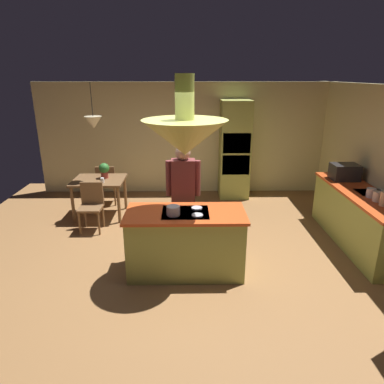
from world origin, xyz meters
TOP-DOWN VIEW (x-y plane):
  - ground at (0.00, 0.00)m, footprint 8.16×8.16m
  - wall_back at (0.00, 3.45)m, footprint 6.80×0.10m
  - kitchen_island at (0.00, -0.20)m, footprint 1.65×0.79m
  - counter_run_right at (2.84, 0.60)m, footprint 0.73×2.42m
  - oven_tower at (1.10, 3.04)m, footprint 0.66×0.62m
  - dining_table at (-1.70, 1.90)m, footprint 0.99×0.84m
  - person_at_island at (-0.03, 0.46)m, footprint 0.53×0.23m
  - range_hood at (0.00, -0.20)m, footprint 1.10×1.10m
  - pendant_light_over_table at (-1.70, 1.90)m, footprint 0.32×0.32m
  - chair_facing_island at (-1.70, 1.26)m, footprint 0.40×0.40m
  - chair_by_back_wall at (-1.70, 2.54)m, footprint 0.40×0.40m
  - potted_plant_on_table at (-1.60, 1.99)m, footprint 0.20×0.20m
  - cup_on_table at (-1.58, 1.69)m, footprint 0.07×0.07m
  - canister_flour at (2.84, 0.01)m, footprint 0.12×0.12m
  - canister_sugar at (2.84, 0.19)m, footprint 0.13×0.13m
  - canister_tea at (2.84, 0.37)m, footprint 0.14×0.14m
  - microwave_on_counter at (2.84, 1.31)m, footprint 0.46×0.36m
  - cooking_pot_on_cooktop at (-0.16, -0.33)m, footprint 0.18×0.18m

SIDE VIEW (x-z plane):
  - ground at x=0.00m, z-range 0.00..0.00m
  - kitchen_island at x=0.00m, z-range -0.01..0.93m
  - counter_run_right at x=2.84m, z-range 0.01..0.92m
  - chair_facing_island at x=-1.70m, z-range 0.07..0.94m
  - chair_by_back_wall at x=-1.70m, z-range 0.07..0.94m
  - dining_table at x=-1.70m, z-range 0.27..1.03m
  - cup_on_table at x=-1.58m, z-range 0.76..0.85m
  - potted_plant_on_table at x=-1.60m, z-range 0.78..1.08m
  - person_at_island at x=-0.03m, z-range 0.13..1.84m
  - canister_tea at x=2.84m, z-range 0.91..1.06m
  - canister_sugar at x=2.84m, z-range 0.91..1.06m
  - cooking_pot_on_cooktop at x=-0.16m, z-range 0.93..1.05m
  - canister_flour at x=2.84m, z-range 0.91..1.12m
  - microwave_on_counter at x=2.84m, z-range 0.91..1.19m
  - oven_tower at x=1.10m, z-range 0.00..2.18m
  - wall_back at x=0.00m, z-range 0.00..2.55m
  - pendant_light_over_table at x=-1.70m, z-range 1.45..2.27m
  - range_hood at x=0.00m, z-range 1.46..2.46m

